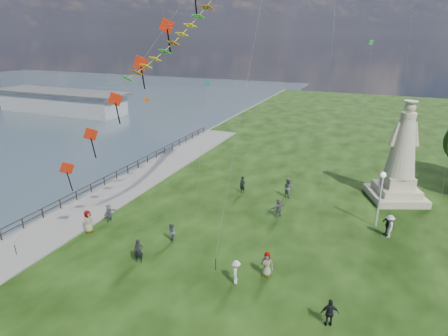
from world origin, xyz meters
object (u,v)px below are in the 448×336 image
at_px(person_1, 171,233).
at_px(person_11, 279,208).
at_px(person_0, 139,251).
at_px(person_8, 389,226).
at_px(person_10, 88,221).
at_px(person_5, 109,213).
at_px(person_7, 288,188).
at_px(person_2, 236,272).
at_px(person_4, 267,264).
at_px(person_6, 242,185).
at_px(pier_pavilion, 62,101).
at_px(person_3, 330,313).
at_px(statue, 400,164).
at_px(person_9, 388,225).
at_px(lamppost, 381,188).

xyz_separation_m(person_1, person_11, (6.47, 7.30, 0.05)).
distance_m(person_0, person_8, 19.19).
bearing_deg(person_10, person_5, -7.18).
bearing_deg(person_7, person_2, 127.20).
xyz_separation_m(person_1, person_5, (-6.59, 0.92, -0.04)).
height_order(person_5, person_11, person_11).
bearing_deg(person_0, person_4, -13.92).
bearing_deg(person_7, person_6, 47.30).
height_order(pier_pavilion, person_5, pier_pavilion).
bearing_deg(person_6, person_2, -52.92).
bearing_deg(person_11, pier_pavilion, -87.77).
distance_m(person_6, person_10, 14.97).
bearing_deg(pier_pavilion, person_7, -24.99).
height_order(person_1, person_3, person_3).
distance_m(statue, person_8, 8.53).
bearing_deg(statue, person_9, -116.91).
xyz_separation_m(person_4, person_7, (-1.75, 13.05, 0.10)).
bearing_deg(pier_pavilion, person_9, -25.02).
relative_size(person_5, person_10, 0.80).
height_order(person_0, person_7, person_7).
bearing_deg(lamppost, person_8, -58.54).
xyz_separation_m(statue, lamppost, (-1.51, -6.56, -0.15)).
bearing_deg(person_1, person_0, -45.10).
relative_size(pier_pavilion, person_10, 15.87).
bearing_deg(person_11, lamppost, 131.45).
distance_m(pier_pavilion, statue, 67.39).
bearing_deg(person_1, person_3, 38.08).
relative_size(person_2, person_9, 0.85).
height_order(pier_pavilion, person_0, pier_pavilion).
xyz_separation_m(person_4, person_8, (7.38, 8.56, 0.07)).
bearing_deg(person_7, person_11, 129.65).
distance_m(person_5, person_8, 22.85).
xyz_separation_m(statue, person_1, (-15.94, -15.35, -2.80)).
distance_m(person_3, person_6, 18.56).
distance_m(person_2, person_6, 14.44).
bearing_deg(person_6, person_9, 4.35).
xyz_separation_m(statue, person_10, (-22.85, -16.61, -2.66)).
bearing_deg(person_5, person_1, -92.84).
relative_size(person_5, person_11, 0.90).
relative_size(lamppost, person_0, 2.72).
height_order(person_6, person_8, person_8).
height_order(person_1, person_2, person_2).
distance_m(person_2, person_5, 13.49).
xyz_separation_m(person_1, person_10, (-6.91, -1.26, 0.15)).
distance_m(lamppost, person_4, 12.24).
height_order(person_3, person_4, person_4).
bearing_deg(person_6, person_5, -111.42).
height_order(person_5, person_10, person_10).
distance_m(lamppost, person_9, 2.94).
xyz_separation_m(person_2, person_5, (-12.97, 3.70, -0.05)).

